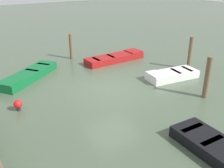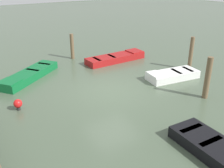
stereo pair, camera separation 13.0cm
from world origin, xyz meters
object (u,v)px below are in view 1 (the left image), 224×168
rowboat_black (218,149)px  mooring_piling_center (190,53)px  mooring_piling_near_right (207,78)px  rowboat_red (115,58)px  marker_buoy (18,104)px  rowboat_green (29,75)px  rowboat_white (172,75)px  mooring_piling_mid_left (71,47)px

rowboat_black → mooring_piling_center: bearing=140.6°
mooring_piling_near_right → rowboat_red: bearing=5.0°
marker_buoy → rowboat_green: bearing=-22.8°
mooring_piling_near_right → rowboat_black: bearing=134.2°
rowboat_green → mooring_piling_center: size_ratio=1.95×
rowboat_white → mooring_piling_mid_left: size_ratio=1.78×
rowboat_green → rowboat_black: bearing=70.9°
rowboat_green → mooring_piling_center: (-3.54, -8.46, 0.75)m
mooring_piling_center → mooring_piling_mid_left: mooring_piling_center is taller
rowboat_green → rowboat_white: bearing=110.4°
rowboat_white → marker_buoy: 7.94m
rowboat_white → mooring_piling_near_right: mooring_piling_near_right is taller
rowboat_white → mooring_piling_center: (0.56, -1.92, 0.75)m
rowboat_red → marker_buoy: marker_buoy is taller
rowboat_red → rowboat_green: bearing=178.8°
rowboat_black → mooring_piling_near_right: 4.27m
mooring_piling_center → marker_buoy: size_ratio=4.04×
rowboat_white → mooring_piling_center: size_ratio=1.52×
rowboat_red → mooring_piling_near_right: 6.69m
rowboat_black → mooring_piling_near_right: (2.93, -3.01, 0.75)m
rowboat_red → rowboat_green: (-0.05, 5.60, 0.00)m
marker_buoy → mooring_piling_near_right: bearing=-114.0°
rowboat_red → mooring_piling_center: size_ratio=2.07×
rowboat_black → mooring_piling_near_right: bearing=136.4°
mooring_piling_mid_left → marker_buoy: mooring_piling_mid_left is taller
rowboat_black → mooring_piling_mid_left: size_ratio=1.88×
rowboat_black → mooring_piling_mid_left: (11.53, -0.27, 0.61)m
rowboat_white → marker_buoy: bearing=1.0°
rowboat_white → rowboat_green: bearing=-24.7°
rowboat_white → rowboat_red: 4.26m
rowboat_red → mooring_piling_center: mooring_piling_center is taller
mooring_piling_mid_left → rowboat_white: bearing=-153.2°
rowboat_red → mooring_piling_mid_left: size_ratio=2.43×
rowboat_red → rowboat_white: bearing=-79.0°
mooring_piling_near_right → mooring_piling_mid_left: 9.03m
mooring_piling_near_right → marker_buoy: 8.28m
mooring_piling_near_right → mooring_piling_mid_left: (8.60, 2.73, -0.14)m
marker_buoy → rowboat_red: bearing=-64.8°
rowboat_red → marker_buoy: 7.68m
rowboat_white → mooring_piling_center: 2.14m
mooring_piling_mid_left → marker_buoy: size_ratio=3.44×
rowboat_green → mooring_piling_near_right: bearing=95.7°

